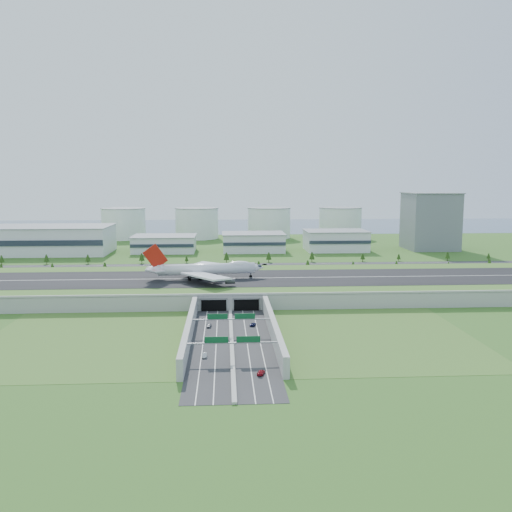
{
  "coord_description": "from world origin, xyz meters",
  "views": [
    {
      "loc": [
        -2.6,
        -326.99,
        67.92
      ],
      "look_at": [
        18.53,
        35.0,
        16.96
      ],
      "focal_mm": 38.0,
      "sensor_mm": 36.0,
      "label": 1
    }
  ],
  "objects": [
    {
      "name": "ground",
      "position": [
        0.0,
        0.0,
        0.0
      ],
      "size": [
        1200.0,
        1200.0,
        0.0
      ],
      "primitive_type": "plane",
      "color": "#295D1D",
      "rests_on": "ground"
    },
    {
      "name": "north_expressway",
      "position": [
        0.0,
        95.0,
        0.06
      ],
      "size": [
        560.0,
        36.0,
        0.12
      ],
      "primitive_type": "cube",
      "color": "#28282B",
      "rests_on": "ground"
    },
    {
      "name": "car_1",
      "position": [
        -10.71,
        -124.53,
        0.9
      ],
      "size": [
        1.66,
        4.74,
        1.56
      ],
      "primitive_type": "imported",
      "rotation": [
        0.0,
        0.0,
        0.0
      ],
      "color": "silver",
      "rests_on": "ground"
    },
    {
      "name": "fuel_tank_a",
      "position": [
        -120.0,
        310.0,
        17.5
      ],
      "size": [
        50.0,
        50.0,
        35.0
      ],
      "primitive_type": "cylinder",
      "color": "white",
      "rests_on": "ground"
    },
    {
      "name": "car_3",
      "position": [
        9.79,
        -144.61,
        0.89
      ],
      "size": [
        3.57,
        5.69,
        1.54
      ],
      "primitive_type": "imported",
      "rotation": [
        0.0,
        0.0,
        2.85
      ],
      "color": "maroon",
      "rests_on": "ground"
    },
    {
      "name": "sign_gantry_near",
      "position": [
        0.0,
        -95.04,
        6.95
      ],
      "size": [
        38.7,
        0.7,
        9.8
      ],
      "color": "gray",
      "rests_on": "ground"
    },
    {
      "name": "airfield_deck",
      "position": [
        0.0,
        -0.09,
        4.12
      ],
      "size": [
        520.0,
        100.0,
        9.2
      ],
      "color": "#989893",
      "rests_on": "ground"
    },
    {
      "name": "hangar_mid_c",
      "position": [
        105.0,
        190.0,
        9.5
      ],
      "size": [
        58.0,
        42.0,
        19.0
      ],
      "primitive_type": "cube",
      "color": "silver",
      "rests_on": "ground"
    },
    {
      "name": "boeing_747",
      "position": [
        -14.27,
        -1.83,
        14.44
      ],
      "size": [
        73.57,
        69.17,
        22.78
      ],
      "rotation": [
        0.0,
        0.0,
        0.12
      ],
      "color": "silver",
      "rests_on": "airfield_deck"
    },
    {
      "name": "fuel_tank_b",
      "position": [
        -35.0,
        310.0,
        17.5
      ],
      "size": [
        50.0,
        50.0,
        35.0
      ],
      "primitive_type": "cylinder",
      "color": "white",
      "rests_on": "ground"
    },
    {
      "name": "car_5",
      "position": [
        29.17,
        100.65,
        0.78
      ],
      "size": [
        4.25,
        2.95,
        1.33
      ],
      "primitive_type": "imported",
      "rotation": [
        0.0,
        0.0,
        -2.0
      ],
      "color": "black",
      "rests_on": "ground"
    },
    {
      "name": "car_4",
      "position": [
        -132.92,
        86.58,
        0.81
      ],
      "size": [
        4.18,
        2.03,
        1.38
      ],
      "primitive_type": "imported",
      "rotation": [
        0.0,
        0.0,
        1.47
      ],
      "color": "slate",
      "rests_on": "ground"
    },
    {
      "name": "fuel_tank_c",
      "position": [
        50.0,
        310.0,
        17.5
      ],
      "size": [
        50.0,
        50.0,
        35.0
      ],
      "primitive_type": "cylinder",
      "color": "white",
      "rests_on": "ground"
    },
    {
      "name": "fuel_tank_d",
      "position": [
        135.0,
        310.0,
        17.5
      ],
      "size": [
        50.0,
        50.0,
        35.0
      ],
      "primitive_type": "cylinder",
      "color": "white",
      "rests_on": "ground"
    },
    {
      "name": "hangar_west",
      "position": [
        -170.0,
        185.0,
        12.5
      ],
      "size": [
        120.0,
        60.0,
        25.0
      ],
      "primitive_type": "cube",
      "color": "silver",
      "rests_on": "ground"
    },
    {
      "name": "office_tower",
      "position": [
        200.0,
        195.0,
        27.5
      ],
      "size": [
        46.0,
        46.0,
        55.0
      ],
      "primitive_type": "cube",
      "color": "slate",
      "rests_on": "ground"
    },
    {
      "name": "car_0",
      "position": [
        -10.14,
        -81.51,
        0.92
      ],
      "size": [
        2.42,
        4.9,
        1.61
      ],
      "primitive_type": "imported",
      "rotation": [
        0.0,
        0.0,
        -0.11
      ],
      "color": "#9E9DA1",
      "rests_on": "ground"
    },
    {
      "name": "car_6",
      "position": [
        153.33,
        87.76,
        0.83
      ],
      "size": [
        5.54,
        3.54,
        1.42
      ],
      "primitive_type": "imported",
      "rotation": [
        0.0,
        0.0,
        1.32
      ],
      "color": "#B9BABF",
      "rests_on": "ground"
    },
    {
      "name": "car_2",
      "position": [
        10.38,
        -80.24,
        0.81
      ],
      "size": [
        3.62,
        5.41,
        1.38
      ],
      "primitive_type": "imported",
      "rotation": [
        0.0,
        0.0,
        2.85
      ],
      "color": "#0E1446",
      "rests_on": "ground"
    },
    {
      "name": "car_7",
      "position": [
        -13.34,
        100.66,
        0.92
      ],
      "size": [
        5.62,
        2.53,
        1.6
      ],
      "primitive_type": "imported",
      "rotation": [
        0.0,
        0.0,
        -1.62
      ],
      "color": "white",
      "rests_on": "ground"
    },
    {
      "name": "underpass_road",
      "position": [
        0.0,
        -99.42,
        3.43
      ],
      "size": [
        38.8,
        120.4,
        8.0
      ],
      "color": "#28282B",
      "rests_on": "ground"
    },
    {
      "name": "tree_row",
      "position": [
        -4.27,
        96.46,
        4.79
      ],
      "size": [
        500.6,
        48.76,
        8.5
      ],
      "color": "#3D2819",
      "rests_on": "ground"
    },
    {
      "name": "sign_gantry_far",
      "position": [
        0.0,
        -130.04,
        6.95
      ],
      "size": [
        38.7,
        0.7,
        9.8
      ],
      "color": "gray",
      "rests_on": "ground"
    },
    {
      "name": "hangar_mid_b",
      "position": [
        25.0,
        190.0,
        8.5
      ],
      "size": [
        58.0,
        42.0,
        17.0
      ],
      "primitive_type": "cube",
      "color": "silver",
      "rests_on": "ground"
    },
    {
      "name": "bay_water",
      "position": [
        0.0,
        480.0,
        0.03
      ],
      "size": [
        1200.0,
        260.0,
        0.06
      ],
      "primitive_type": "cube",
      "color": "#3B5371",
      "rests_on": "ground"
    },
    {
      "name": "hangar_mid_a",
      "position": [
        -60.0,
        190.0,
        7.5
      ],
      "size": [
        58.0,
        42.0,
        15.0
      ],
      "primitive_type": "cube",
      "color": "silver",
      "rests_on": "ground"
    }
  ]
}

